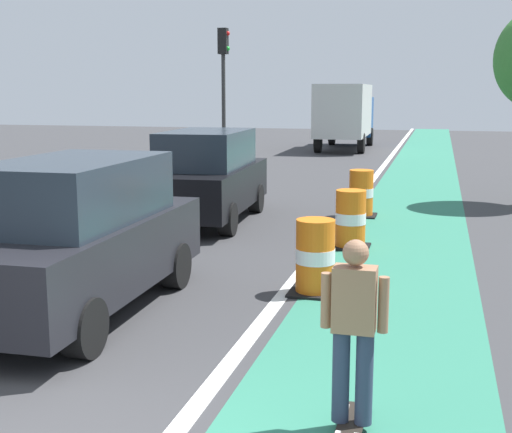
% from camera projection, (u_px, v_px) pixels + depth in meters
% --- Properties ---
extents(bike_lane_strip, '(2.50, 80.00, 0.01)m').
position_uv_depth(bike_lane_strip, '(410.00, 218.00, 16.15)').
color(bike_lane_strip, '#2D755B').
rests_on(bike_lane_strip, ground).
extents(lane_divider_stripe, '(0.20, 80.00, 0.01)m').
position_uv_depth(lane_divider_stripe, '(345.00, 215.00, 16.52)').
color(lane_divider_stripe, silver).
rests_on(lane_divider_stripe, ground).
extents(skateboarder_on_lane, '(0.57, 0.80, 1.69)m').
position_uv_depth(skateboarder_on_lane, '(354.00, 330.00, 5.87)').
color(skateboarder_on_lane, black).
rests_on(skateboarder_on_lane, ground).
extents(parked_suv_nearest, '(1.97, 4.63, 2.04)m').
position_uv_depth(parked_suv_nearest, '(76.00, 236.00, 9.06)').
color(parked_suv_nearest, black).
rests_on(parked_suv_nearest, ground).
extents(parked_suv_second, '(2.11, 4.70, 2.04)m').
position_uv_depth(parked_suv_second, '(207.00, 176.00, 15.52)').
color(parked_suv_second, black).
rests_on(parked_suv_second, ground).
extents(traffic_barrel_front, '(0.73, 0.73, 1.09)m').
position_uv_depth(traffic_barrel_front, '(315.00, 258.00, 10.03)').
color(traffic_barrel_front, orange).
rests_on(traffic_barrel_front, ground).
extents(traffic_barrel_mid, '(0.73, 0.73, 1.09)m').
position_uv_depth(traffic_barrel_mid, '(351.00, 220.00, 12.99)').
color(traffic_barrel_mid, orange).
rests_on(traffic_barrel_mid, ground).
extents(traffic_barrel_back, '(0.73, 0.73, 1.09)m').
position_uv_depth(traffic_barrel_back, '(361.00, 194.00, 16.29)').
color(traffic_barrel_back, orange).
rests_on(traffic_barrel_back, ground).
extents(delivery_truck_down_block, '(2.47, 7.64, 3.23)m').
position_uv_depth(delivery_truck_down_block, '(345.00, 113.00, 34.98)').
color(delivery_truck_down_block, beige).
rests_on(delivery_truck_down_block, ground).
extents(traffic_light_corner, '(0.41, 0.32, 5.10)m').
position_uv_depth(traffic_light_corner, '(224.00, 74.00, 24.87)').
color(traffic_light_corner, '#2D2D2D').
rests_on(traffic_light_corner, ground).
extents(pedestrian_crossing, '(0.34, 0.20, 1.61)m').
position_uv_depth(pedestrian_crossing, '(172.00, 164.00, 19.67)').
color(pedestrian_crossing, '#33333D').
rests_on(pedestrian_crossing, ground).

